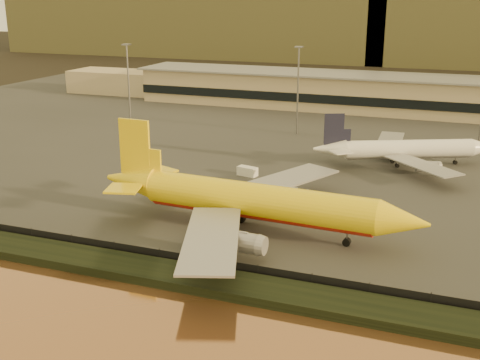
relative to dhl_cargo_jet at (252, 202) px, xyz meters
The scene contains 11 objects.
ground 7.75m from the dhl_cargo_jet, 122.00° to the right, with size 900.00×900.00×0.00m, color black.
embankment 22.32m from the dhl_cargo_jet, 97.58° to the right, with size 320.00×7.00×1.40m, color black.
tarmac 90.61m from the dhl_cargo_jet, 91.82° to the left, with size 320.00×220.00×0.20m, color #2D2D2D.
perimeter_fence 18.33m from the dhl_cargo_jet, 99.28° to the right, with size 300.00×0.05×2.20m, color black.
terminal_building 122.20m from the dhl_cargo_jet, 98.18° to the left, with size 202.00×25.00×12.60m.
apron_light_masts 72.16m from the dhl_cargo_jet, 80.23° to the left, with size 152.20×12.20×25.40m.
distant_hills 337.22m from the dhl_cargo_jet, 94.03° to the left, with size 470.00×160.00×70.00m.
dhl_cargo_jet is the anchor object (origin of this frame).
white_narrowbody_jet 56.23m from the dhl_cargo_jet, 68.67° to the left, with size 42.37×40.06×12.86m.
gse_vehicle_yellow 23.60m from the dhl_cargo_jet, 52.67° to the left, with size 3.83×1.72×1.72m, color yellow.
gse_vehicle_white 33.32m from the dhl_cargo_jet, 111.43° to the left, with size 4.56×2.05×2.05m, color white.
Camera 1 is at (35.46, -87.86, 40.01)m, focal length 45.00 mm.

